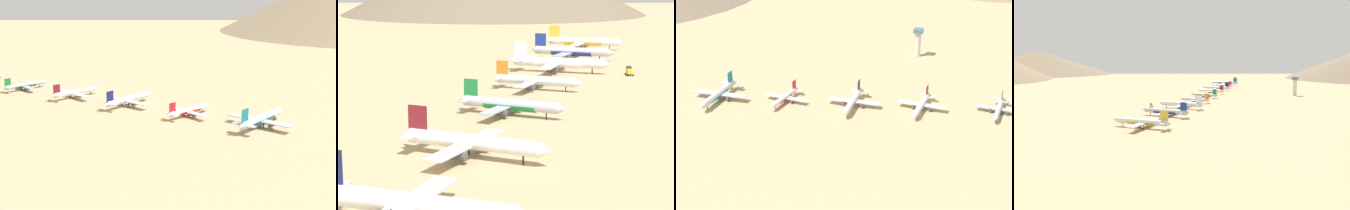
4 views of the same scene
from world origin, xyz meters
The scene contains 7 objects.
ground_plane centered at (0.00, 0.00, 0.00)m, with size 2268.76×2268.76×0.00m, color tan.
parked_jet_0 centered at (36.51, -182.80, 4.63)m, with size 48.23×39.16×13.91m.
parked_jet_1 centered at (25.34, -138.80, 3.57)m, with size 37.23×30.27×10.73m.
parked_jet_2 centered at (16.96, -93.13, 4.25)m, with size 43.78×35.59×12.62m.
parked_jet_3 centered at (7.01, -49.18, 3.90)m, with size 40.09×32.52×11.57m.
parked_jet_4 centered at (-3.56, -0.93, 3.51)m, with size 36.61×29.72×10.56m.
control_tower centered at (-96.17, -74.63, 13.34)m, with size 7.20×7.20×23.48m.
Camera 3 is at (336.01, 12.05, 153.92)m, focal length 59.54 mm.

